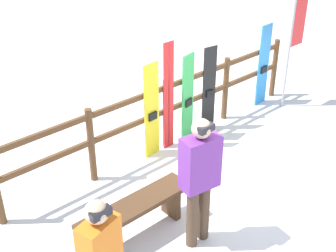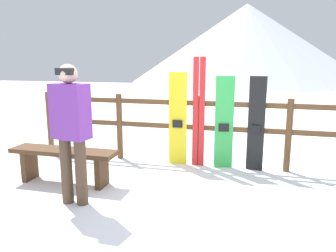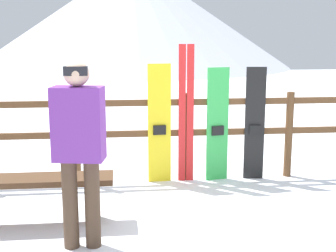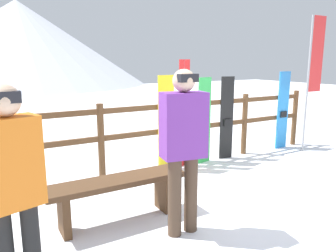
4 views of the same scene
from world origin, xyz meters
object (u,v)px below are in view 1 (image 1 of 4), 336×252
Objects in this scene: ski_pair_red at (169,97)px; snowboard_yellow at (152,111)px; snowboard_blue at (263,66)px; bench at (136,211)px; snowboard_black_stripe at (209,89)px; snowboard_green at (188,98)px; rental_flag at (297,20)px; person_purple at (200,175)px.

snowboard_yellow is at bearing -179.43° from ski_pair_red.
snowboard_blue is at bearing 0.00° from snowboard_yellow.
snowboard_black_stripe is at bearing 26.08° from bench.
rental_flag reaches higher than snowboard_green.
rental_flag is (2.26, -0.37, 0.90)m from snowboard_green.
person_purple is at bearing -114.93° from snowboard_yellow.
snowboard_green is (2.10, 1.27, 0.36)m from bench.
person_purple is 2.79m from snowboard_black_stripe.
snowboard_yellow is at bearing 65.07° from person_purple.
snowboard_yellow is (1.34, 1.27, 0.39)m from bench.
bench is at bearing -136.65° from snowboard_yellow.
bench is 2.17m from ski_pair_red.
rental_flag is (3.01, -0.37, 0.87)m from snowboard_yellow.
bench is 0.87× the size of ski_pair_red.
snowboard_black_stripe is at bearing 0.00° from snowboard_green.
snowboard_blue reaches higher than snowboard_yellow.
person_purple is 2.03m from snowboard_yellow.
snowboard_blue is at bearing -0.08° from ski_pair_red.
ski_pair_red is at bearing 0.57° from snowboard_yellow.
rental_flag is at bearing -48.92° from snowboard_blue.
ski_pair_red reaches higher than person_purple.
person_purple is at bearing -152.66° from snowboard_blue.
rental_flag reaches higher than snowboard_yellow.
snowboard_yellow reaches higher than bench.
bench is 0.96m from person_purple.
ski_pair_red is at bearing 179.92° from snowboard_blue.
rental_flag reaches higher than snowboard_blue.
snowboard_green is (1.60, 1.83, -0.24)m from person_purple.
snowboard_green is (0.75, -0.00, -0.03)m from snowboard_yellow.
snowboard_green is 1.00× the size of snowboard_black_stripe.
snowboard_yellow is at bearing 180.00° from snowboard_green.
bench is at bearing 131.05° from person_purple.
snowboard_yellow is at bearing 43.35° from bench.
snowboard_blue is (2.69, 0.00, 0.01)m from snowboard_yellow.
ski_pair_red is at bearing 179.52° from snowboard_green.
snowboard_black_stripe reaches higher than bench.
person_purple is 2.45m from snowboard_green.
snowboard_yellow is 2.69m from snowboard_blue.
ski_pair_red is at bearing 56.94° from person_purple.
snowboard_yellow is at bearing 180.00° from snowboard_black_stripe.
ski_pair_red is 0.44m from snowboard_green.
rental_flag is at bearing 11.65° from bench.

